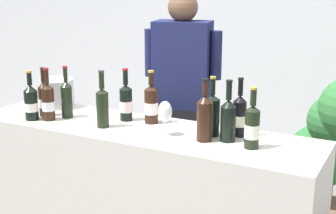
{
  "coord_description": "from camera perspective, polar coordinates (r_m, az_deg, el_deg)",
  "views": [
    {
      "loc": [
        1.41,
        -2.32,
        1.8
      ],
      "look_at": [
        0.19,
        0.0,
        1.11
      ],
      "focal_mm": 51.67,
      "sensor_mm": 36.0,
      "label": 1
    }
  ],
  "objects": [
    {
      "name": "wine_bottle_7",
      "position": [
        2.51,
        9.89,
        -2.27
      ],
      "size": [
        0.08,
        0.08,
        0.32
      ],
      "color": "black",
      "rests_on": "counter"
    },
    {
      "name": "wine_bottle_1",
      "position": [
        3.16,
        -14.38,
        0.95
      ],
      "size": [
        0.08,
        0.08,
        0.31
      ],
      "color": "black",
      "rests_on": "counter"
    },
    {
      "name": "wine_bottle_9",
      "position": [
        2.91,
        -1.99,
        0.36
      ],
      "size": [
        0.08,
        0.08,
        0.32
      ],
      "color": "black",
      "rests_on": "counter"
    },
    {
      "name": "wine_bottle_0",
      "position": [
        2.68,
        5.24,
        -0.81
      ],
      "size": [
        0.08,
        0.08,
        0.33
      ],
      "color": "black",
      "rests_on": "counter"
    },
    {
      "name": "wine_bottle_11",
      "position": [
        2.59,
        7.11,
        -1.37
      ],
      "size": [
        0.08,
        0.08,
        0.34
      ],
      "color": "black",
      "rests_on": "counter"
    },
    {
      "name": "wine_bottle_3",
      "position": [
        2.58,
        4.33,
        -1.16
      ],
      "size": [
        0.08,
        0.08,
        0.34
      ],
      "color": "black",
      "rests_on": "counter"
    },
    {
      "name": "wine_bottle_8",
      "position": [
        2.69,
        8.44,
        -1.0
      ],
      "size": [
        0.07,
        0.07,
        0.33
      ],
      "color": "black",
      "rests_on": "counter"
    },
    {
      "name": "wine_glass",
      "position": [
        2.67,
        -0.35,
        -0.68
      ],
      "size": [
        0.08,
        0.08,
        0.2
      ],
      "color": "silver",
      "rests_on": "counter"
    },
    {
      "name": "potted_shrub",
      "position": [
        3.51,
        18.89,
        -4.37
      ],
      "size": [
        0.66,
        0.54,
        1.2
      ],
      "color": "brown",
      "rests_on": "ground_plane"
    },
    {
      "name": "counter",
      "position": [
        3.02,
        -3.22,
        -11.19
      ],
      "size": [
        2.13,
        0.56,
        0.96
      ],
      "primitive_type": "cube",
      "color": "beige",
      "rests_on": "ground_plane"
    },
    {
      "name": "ice_bucket",
      "position": [
        3.38,
        -12.97,
        1.67
      ],
      "size": [
        0.24,
        0.24,
        0.19
      ],
      "color": "silver",
      "rests_on": "counter"
    },
    {
      "name": "wine_bottle_10",
      "position": [
        3.06,
        -13.96,
        0.61
      ],
      "size": [
        0.08,
        0.08,
        0.33
      ],
      "color": "black",
      "rests_on": "counter"
    },
    {
      "name": "wall_back",
      "position": [
        5.13,
        11.93,
        10.03
      ],
      "size": [
        8.0,
        0.1,
        2.8
      ],
      "primitive_type": "cube",
      "color": "silver",
      "rests_on": "ground_plane"
    },
    {
      "name": "wine_bottle_4",
      "position": [
        3.09,
        -11.87,
        1.05
      ],
      "size": [
        0.07,
        0.07,
        0.33
      ],
      "color": "black",
      "rests_on": "counter"
    },
    {
      "name": "wine_bottle_6",
      "position": [
        3.09,
        -15.85,
        0.54
      ],
      "size": [
        0.08,
        0.08,
        0.31
      ],
      "color": "black",
      "rests_on": "counter"
    },
    {
      "name": "wine_bottle_2",
      "position": [
        2.84,
        -7.75,
        0.15
      ],
      "size": [
        0.07,
        0.07,
        0.34
      ],
      "color": "black",
      "rests_on": "counter"
    },
    {
      "name": "wine_bottle_5",
      "position": [
        2.97,
        -4.98,
        0.58
      ],
      "size": [
        0.08,
        0.08,
        0.33
      ],
      "color": "black",
      "rests_on": "counter"
    },
    {
      "name": "person_server",
      "position": [
        3.45,
        1.67,
        -1.2
      ],
      "size": [
        0.54,
        0.32,
        1.72
      ],
      "color": "black",
      "rests_on": "ground_plane"
    }
  ]
}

